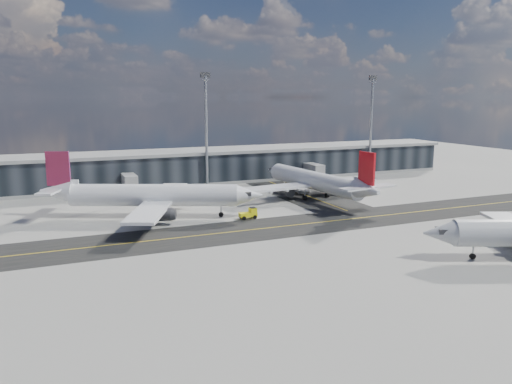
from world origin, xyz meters
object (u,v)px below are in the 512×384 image
airliner_af (151,196)px  baggage_tug (249,213)px  airliner_redtail (315,181)px  service_van (301,189)px

airliner_af → baggage_tug: 19.27m
airliner_af → airliner_redtail: bearing=118.0°
baggage_tug → airliner_redtail: bearing=118.8°
airliner_af → baggage_tug: (16.90, -8.72, -3.15)m
airliner_redtail → baggage_tug: bearing=-156.7°
airliner_redtail → service_van: bearing=79.4°
baggage_tug → service_van: bearing=131.4°
airliner_af → service_van: 40.05m
airliner_af → airliner_redtail: airliner_af is taller
airliner_redtail → baggage_tug: airliner_redtail is taller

